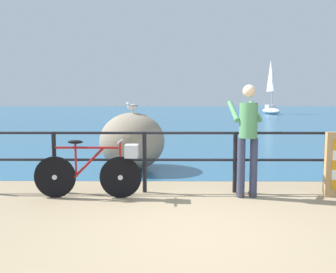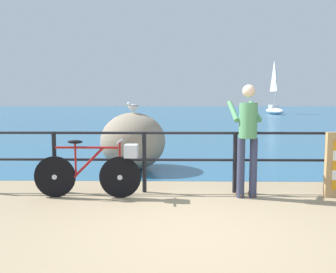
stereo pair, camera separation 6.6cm
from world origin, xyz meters
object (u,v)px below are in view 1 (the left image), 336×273
object	(u,v)px
person_at_railing	(248,135)
bicycle	(97,169)
seagull	(132,106)
sailboat	(271,108)
breakwater_boulder_main	(132,141)

from	to	relation	value
person_at_railing	bicycle	bearing A→B (deg)	86.64
person_at_railing	seagull	bearing A→B (deg)	38.01
bicycle	sailboat	xyz separation A→B (m)	(12.65, 35.23, 0.24)
person_at_railing	seagull	distance (m)	3.02
sailboat	breakwater_boulder_main	bearing A→B (deg)	-25.63
bicycle	seagull	size ratio (longest dim) A/B	5.69
bicycle	sailboat	bearing A→B (deg)	70.77
seagull	sailboat	world-z (taller)	sailboat
person_at_railing	sailboat	size ratio (longest dim) A/B	0.29
bicycle	person_at_railing	xyz separation A→B (m)	(2.37, 0.07, 0.53)
breakwater_boulder_main	person_at_railing	bearing A→B (deg)	-47.35
person_at_railing	seagull	size ratio (longest dim) A/B	5.95
sailboat	person_at_railing	bearing A→B (deg)	-21.37
bicycle	person_at_railing	distance (m)	2.43
bicycle	person_at_railing	bearing A→B (deg)	2.28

